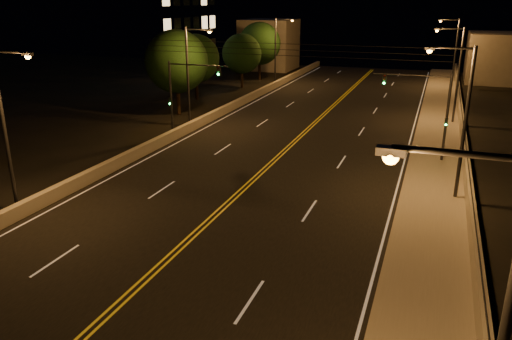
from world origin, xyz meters
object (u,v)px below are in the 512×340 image
(streetlight_3, at_px, (453,48))
(streetlight_2, at_px, (456,69))
(streetlight_6, at_px, (278,46))
(streetlight_5, at_px, (191,70))
(traffic_signal_right, at_px, (432,107))
(streetlight_4, at_px, (7,121))
(tree_3, at_px, (260,44))
(traffic_signal_left, at_px, (182,91))
(streetlight_1, at_px, (460,114))
(tree_2, at_px, (242,54))
(tree_0, at_px, (177,62))
(tree_1, at_px, (195,59))

(streetlight_3, bearing_deg, streetlight_2, -90.00)
(streetlight_2, distance_m, streetlight_6, 26.75)
(streetlight_2, relative_size, streetlight_5, 1.00)
(streetlight_3, height_order, traffic_signal_right, streetlight_3)
(streetlight_4, distance_m, tree_3, 47.88)
(traffic_signal_left, xyz_separation_m, tree_3, (-4.73, 31.52, 1.07))
(streetlight_4, distance_m, traffic_signal_left, 16.30)
(streetlight_2, bearing_deg, tree_3, 142.45)
(streetlight_4, height_order, traffic_signal_left, streetlight_4)
(streetlight_2, bearing_deg, streetlight_1, -90.00)
(tree_3, bearing_deg, traffic_signal_right, -53.26)
(streetlight_4, height_order, tree_3, streetlight_4)
(streetlight_6, relative_size, tree_2, 1.26)
(streetlight_3, xyz_separation_m, streetlight_5, (-21.41, -29.49, 0.00))
(tree_0, relative_size, tree_2, 1.21)
(tree_3, bearing_deg, traffic_signal_left, -81.47)
(traffic_signal_right, xyz_separation_m, traffic_signal_left, (-18.80, 0.00, 0.00))
(streetlight_2, height_order, streetlight_3, same)
(streetlight_5, distance_m, tree_0, 5.23)
(streetlight_5, relative_size, tree_3, 1.08)
(streetlight_4, xyz_separation_m, traffic_signal_right, (19.91, 16.22, -1.07))
(streetlight_4, height_order, traffic_signal_right, streetlight_4)
(traffic_signal_right, height_order, traffic_signal_left, same)
(tree_2, bearing_deg, tree_1, -100.99)
(traffic_signal_left, distance_m, tree_0, 9.02)
(traffic_signal_right, xyz_separation_m, tree_3, (-23.53, 31.52, 1.07))
(streetlight_3, relative_size, tree_2, 1.26)
(streetlight_1, distance_m, streetlight_6, 41.17)
(tree_3, bearing_deg, streetlight_5, -82.56)
(streetlight_1, relative_size, tree_1, 1.18)
(streetlight_3, distance_m, traffic_signal_right, 33.32)
(traffic_signal_right, relative_size, traffic_signal_left, 1.00)
(streetlight_3, bearing_deg, streetlight_4, -113.39)
(streetlight_1, height_order, streetlight_5, same)
(streetlight_1, height_order, tree_3, streetlight_1)
(traffic_signal_left, bearing_deg, streetlight_3, 58.60)
(traffic_signal_left, height_order, tree_0, tree_0)
(streetlight_4, bearing_deg, tree_3, 94.34)
(streetlight_3, height_order, tree_3, streetlight_3)
(traffic_signal_left, xyz_separation_m, tree_1, (-6.46, 15.35, 0.66))
(streetlight_1, bearing_deg, streetlight_4, -156.33)
(streetlight_3, bearing_deg, tree_3, -176.02)
(tree_3, bearing_deg, streetlight_6, -41.45)
(streetlight_2, height_order, tree_3, streetlight_2)
(tree_0, distance_m, tree_2, 17.01)
(streetlight_2, height_order, tree_0, streetlight_2)
(tree_1, relative_size, tree_3, 0.92)
(streetlight_5, distance_m, tree_3, 27.98)
(streetlight_3, distance_m, streetlight_6, 21.97)
(streetlight_5, relative_size, traffic_signal_right, 1.39)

